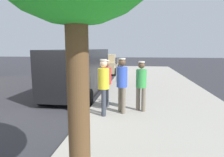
{
  "coord_description": "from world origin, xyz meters",
  "views": [
    {
      "loc": [
        2.63,
        -6.56,
        2.23
      ],
      "look_at": [
        1.65,
        0.94,
        1.05
      ],
      "focal_mm": 31.68,
      "sensor_mm": 36.0,
      "label": 1
    }
  ],
  "objects_px": {
    "parking_meter_far": "(116,65)",
    "parked_sedan_ahead": "(106,64)",
    "parked_van": "(80,70)",
    "pedestrian_in_red": "(107,80)",
    "pedestrian_in_green": "(141,83)",
    "pedestrian_in_yellow": "(104,83)",
    "pedestrian_in_blue": "(122,82)",
    "parking_meter_near": "(104,75)"
  },
  "relations": [
    {
      "from": "parking_meter_far",
      "to": "parked_sedan_ahead",
      "type": "xyz_separation_m",
      "value": [
        -1.5,
        5.56,
        -0.43
      ]
    },
    {
      "from": "parked_van",
      "to": "pedestrian_in_red",
      "type": "bearing_deg",
      "value": -54.33
    },
    {
      "from": "pedestrian_in_green",
      "to": "pedestrian_in_yellow",
      "type": "bearing_deg",
      "value": -153.45
    },
    {
      "from": "pedestrian_in_red",
      "to": "pedestrian_in_green",
      "type": "height_order",
      "value": "pedestrian_in_red"
    },
    {
      "from": "pedestrian_in_blue",
      "to": "parked_sedan_ahead",
      "type": "relative_size",
      "value": 0.4
    },
    {
      "from": "pedestrian_in_blue",
      "to": "parked_sedan_ahead",
      "type": "height_order",
      "value": "pedestrian_in_blue"
    },
    {
      "from": "pedestrian_in_green",
      "to": "pedestrian_in_blue",
      "type": "bearing_deg",
      "value": -155.62
    },
    {
      "from": "parking_meter_far",
      "to": "pedestrian_in_yellow",
      "type": "distance_m",
      "value": 5.98
    },
    {
      "from": "pedestrian_in_blue",
      "to": "pedestrian_in_yellow",
      "type": "xyz_separation_m",
      "value": [
        -0.54,
        -0.3,
        -0.02
      ]
    },
    {
      "from": "pedestrian_in_yellow",
      "to": "parked_van",
      "type": "distance_m",
      "value": 3.76
    },
    {
      "from": "parking_meter_near",
      "to": "pedestrian_in_blue",
      "type": "distance_m",
      "value": 1.55
    },
    {
      "from": "parking_meter_near",
      "to": "pedestrian_in_green",
      "type": "xyz_separation_m",
      "value": [
        1.4,
        -1.06,
        -0.09
      ]
    },
    {
      "from": "pedestrian_in_green",
      "to": "parked_van",
      "type": "distance_m",
      "value": 4.0
    },
    {
      "from": "parking_meter_far",
      "to": "pedestrian_in_blue",
      "type": "relative_size",
      "value": 0.86
    },
    {
      "from": "parking_meter_near",
      "to": "pedestrian_in_blue",
      "type": "height_order",
      "value": "pedestrian_in_blue"
    },
    {
      "from": "pedestrian_in_blue",
      "to": "parking_meter_near",
      "type": "bearing_deg",
      "value": 120.69
    },
    {
      "from": "parked_van",
      "to": "parked_sedan_ahead",
      "type": "height_order",
      "value": "parked_van"
    },
    {
      "from": "pedestrian_in_blue",
      "to": "pedestrian_in_green",
      "type": "distance_m",
      "value": 0.68
    },
    {
      "from": "pedestrian_in_blue",
      "to": "pedestrian_in_yellow",
      "type": "height_order",
      "value": "pedestrian_in_blue"
    },
    {
      "from": "pedestrian_in_blue",
      "to": "parked_van",
      "type": "relative_size",
      "value": 0.34
    },
    {
      "from": "parking_meter_near",
      "to": "pedestrian_in_green",
      "type": "height_order",
      "value": "pedestrian_in_green"
    },
    {
      "from": "pedestrian_in_blue",
      "to": "pedestrian_in_yellow",
      "type": "bearing_deg",
      "value": -151.09
    },
    {
      "from": "pedestrian_in_green",
      "to": "pedestrian_in_yellow",
      "type": "relative_size",
      "value": 0.95
    },
    {
      "from": "pedestrian_in_red",
      "to": "pedestrian_in_yellow",
      "type": "distance_m",
      "value": 0.98
    },
    {
      "from": "parking_meter_near",
      "to": "parking_meter_far",
      "type": "xyz_separation_m",
      "value": [
        0.0,
        4.34,
        0.0
      ]
    },
    {
      "from": "parking_meter_near",
      "to": "pedestrian_in_green",
      "type": "distance_m",
      "value": 1.76
    },
    {
      "from": "parking_meter_far",
      "to": "pedestrian_in_red",
      "type": "distance_m",
      "value": 5.0
    },
    {
      "from": "parking_meter_far",
      "to": "pedestrian_in_red",
      "type": "relative_size",
      "value": 0.92
    },
    {
      "from": "parking_meter_far",
      "to": "parked_sedan_ahead",
      "type": "relative_size",
      "value": 0.34
    },
    {
      "from": "parking_meter_near",
      "to": "parking_meter_far",
      "type": "height_order",
      "value": "same"
    },
    {
      "from": "parking_meter_near",
      "to": "parked_sedan_ahead",
      "type": "height_order",
      "value": "parking_meter_near"
    },
    {
      "from": "parking_meter_far",
      "to": "pedestrian_in_yellow",
      "type": "bearing_deg",
      "value": -87.57
    },
    {
      "from": "pedestrian_in_blue",
      "to": "pedestrian_in_red",
      "type": "bearing_deg",
      "value": 131.57
    },
    {
      "from": "pedestrian_in_red",
      "to": "parked_van",
      "type": "relative_size",
      "value": 0.32
    },
    {
      "from": "parking_meter_far",
      "to": "pedestrian_in_blue",
      "type": "distance_m",
      "value": 5.73
    },
    {
      "from": "pedestrian_in_yellow",
      "to": "parked_van",
      "type": "xyz_separation_m",
      "value": [
        -1.75,
        3.33,
        0.0
      ]
    },
    {
      "from": "pedestrian_in_blue",
      "to": "parked_van",
      "type": "xyz_separation_m",
      "value": [
        -2.29,
        3.03,
        -0.01
      ]
    },
    {
      "from": "parked_sedan_ahead",
      "to": "parking_meter_near",
      "type": "bearing_deg",
      "value": -81.36
    },
    {
      "from": "parking_meter_far",
      "to": "pedestrian_in_blue",
      "type": "height_order",
      "value": "pedestrian_in_blue"
    },
    {
      "from": "pedestrian_in_green",
      "to": "parked_van",
      "type": "relative_size",
      "value": 0.32
    },
    {
      "from": "pedestrian_in_blue",
      "to": "parking_meter_far",
      "type": "bearing_deg",
      "value": 97.94
    },
    {
      "from": "pedestrian_in_red",
      "to": "parked_van",
      "type": "bearing_deg",
      "value": 125.67
    }
  ]
}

